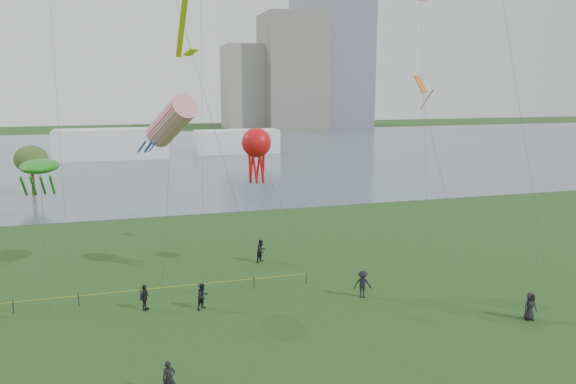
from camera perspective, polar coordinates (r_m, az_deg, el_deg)
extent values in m
cube|color=#50606D|center=(124.22, -11.77, 3.82)|extent=(400.00, 120.00, 0.08)
cube|color=slate|center=(193.23, 0.44, 12.07)|extent=(20.00, 20.00, 38.00)
cube|color=gray|center=(195.48, -4.08, 10.57)|extent=(16.00, 18.00, 28.00)
cube|color=silver|center=(118.58, -17.42, 4.68)|extent=(22.00, 8.00, 6.00)
cube|color=white|center=(123.87, -5.24, 5.13)|extent=(18.00, 7.00, 5.00)
cylinder|color=#331D17|center=(82.51, -24.46, 0.71)|extent=(0.44, 0.44, 3.04)
ellipsoid|color=#3E5B24|center=(82.05, -24.64, 3.05)|extent=(4.32, 4.32, 3.64)
cylinder|color=black|center=(41.16, -26.14, -10.43)|extent=(0.07, 0.07, 0.85)
cylinder|color=black|center=(40.62, -20.49, -10.27)|extent=(0.07, 0.07, 0.85)
cylinder|color=black|center=(40.48, -14.76, -10.01)|extent=(0.07, 0.07, 0.85)
cylinder|color=black|center=(40.73, -9.05, -9.65)|extent=(0.07, 0.07, 0.85)
cylinder|color=black|center=(41.36, -3.48, -9.20)|extent=(0.07, 0.07, 0.85)
cylinder|color=black|center=(42.37, 1.86, -8.70)|extent=(0.07, 0.07, 0.85)
cylinder|color=gold|center=(40.37, -14.78, -9.58)|extent=(24.00, 0.03, 0.03)
imported|color=black|center=(38.00, -8.65, -10.43)|extent=(1.08, 1.04, 1.75)
imported|color=black|center=(39.80, 7.58, -9.26)|extent=(1.39, 0.99, 1.94)
imported|color=black|center=(38.56, -14.37, -10.35)|extent=(0.86, 1.10, 1.74)
imported|color=black|center=(39.05, 23.38, -10.61)|extent=(0.88, 0.57, 1.79)
imported|color=black|center=(28.57, -12.00, -18.06)|extent=(0.66, 0.45, 1.75)
imported|color=black|center=(47.13, -2.74, -5.99)|extent=(1.18, 1.15, 1.92)
cylinder|color=#3F3F42|center=(38.25, -6.89, 4.56)|extent=(4.69, 6.91, 20.91)
cube|color=#FBEE0D|center=(37.18, -10.67, 16.71)|extent=(0.36, 6.98, 4.09)
cube|color=#FBEE0D|center=(33.24, -9.86, 13.83)|extent=(0.95, 0.95, 0.42)
cylinder|color=#3F3F42|center=(41.15, -12.23, -1.40)|extent=(1.16, 0.15, 12.09)
cylinder|color=red|center=(40.32, -11.76, 7.05)|extent=(3.77, 5.20, 3.90)
cylinder|color=#1740A6|center=(39.16, -13.57, 4.53)|extent=(0.60, 1.13, 0.88)
cylinder|color=#1740A6|center=(39.53, -14.00, 4.56)|extent=(0.60, 1.13, 0.88)
cylinder|color=#1740A6|center=(39.37, -14.64, 4.51)|extent=(0.60, 1.13, 0.88)
cylinder|color=#1740A6|center=(38.90, -14.62, 4.44)|extent=(0.60, 1.13, 0.88)
cylinder|color=#1740A6|center=(38.77, -13.95, 4.45)|extent=(0.60, 1.13, 0.88)
cylinder|color=#3F3F42|center=(39.69, -23.48, -4.50)|extent=(0.16, 2.03, 9.40)
ellipsoid|color=#1C7F17|center=(39.79, -23.91, 2.42)|extent=(2.40, 4.32, 0.84)
cylinder|color=#1C7F17|center=(38.49, -25.28, 0.55)|extent=(0.16, 1.79, 1.54)
cylinder|color=#1C7F17|center=(38.40, -24.47, 0.60)|extent=(0.16, 1.79, 1.54)
cylinder|color=#1C7F17|center=(38.33, -23.65, 0.64)|extent=(0.16, 1.79, 1.54)
cylinder|color=#1C7F17|center=(38.26, -22.84, 0.68)|extent=(0.16, 1.79, 1.54)
cylinder|color=#3F3F42|center=(39.05, 0.11, -2.97)|extent=(3.37, 5.23, 10.54)
sphere|color=red|center=(40.22, -3.23, 5.03)|extent=(2.11, 2.11, 2.11)
cylinder|color=red|center=(40.53, -2.52, 2.80)|extent=(0.18, 0.54, 2.60)
cylinder|color=red|center=(40.89, -3.01, 2.87)|extent=(0.49, 0.36, 2.61)
cylinder|color=red|center=(40.78, -3.69, 2.84)|extent=(0.49, 0.36, 2.61)
cylinder|color=red|center=(40.30, -3.90, 2.74)|extent=(0.18, 0.54, 2.60)
cylinder|color=red|center=(39.94, -3.42, 2.68)|extent=(0.49, 0.36, 2.61)
cylinder|color=red|center=(40.05, -2.72, 2.71)|extent=(0.49, 0.36, 2.61)
cylinder|color=#3F3F42|center=(32.98, 16.24, -2.31)|extent=(3.39, 14.13, 14.66)
cube|color=orange|center=(39.09, 13.32, 10.64)|extent=(1.38, 1.38, 1.13)
cylinder|color=orange|center=(38.32, 13.92, 9.12)|extent=(0.08, 1.58, 1.35)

